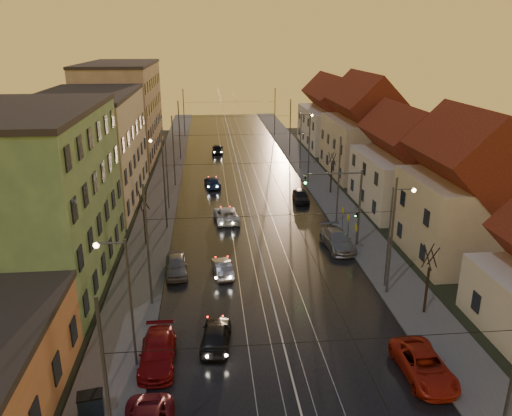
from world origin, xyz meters
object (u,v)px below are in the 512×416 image
object	(u,v)px
street_lamp_0	(124,292)
dumpster	(91,405)
driving_car_4	(218,149)
traffic_light_mast	(349,198)
parked_left_3	(176,265)
driving_car_1	(222,268)
parked_right_2	(301,196)
parked_right_1	(337,240)
parked_left_2	(158,353)
driving_car_0	(216,335)
driving_car_2	(226,215)
parked_right_0	(424,365)
driving_car_3	(212,182)
street_lamp_2	(164,166)
street_lamp_1	(394,227)
street_lamp_3	(303,136)

from	to	relation	value
street_lamp_0	dumpster	distance (m)	5.86
driving_car_4	dumpster	xyz separation A→B (m)	(-7.77, -59.36, -0.06)
traffic_light_mast	parked_left_3	world-z (taller)	traffic_light_mast
driving_car_1	parked_right_2	size ratio (longest dim) A/B	0.91
street_lamp_0	driving_car_4	xyz separation A→B (m)	(6.35, 55.51, -4.13)
parked_right_1	parked_left_2	bearing A→B (deg)	-137.42
parked_left_2	parked_right_2	size ratio (longest dim) A/B	1.19
driving_car_0	driving_car_1	distance (m)	9.63
driving_car_4	parked_left_2	distance (m)	55.54
driving_car_2	parked_left_3	bearing A→B (deg)	63.26
driving_car_4	parked_right_0	world-z (taller)	driving_car_4
parked_left_2	parked_right_2	xyz separation A→B (m)	(13.78, 28.99, -0.01)
driving_car_2	driving_car_3	world-z (taller)	driving_car_2
driving_car_2	driving_car_4	xyz separation A→B (m)	(-0.12, 31.92, 0.06)
street_lamp_2	driving_car_1	world-z (taller)	street_lamp_2
traffic_light_mast	parked_left_2	world-z (taller)	traffic_light_mast
parked_left_3	parked_right_0	distance (m)	20.42
parked_right_0	parked_right_2	size ratio (longest dim) A/B	1.25
street_lamp_2	driving_car_4	bearing A→B (deg)	77.00
parked_right_1	driving_car_4	bearing A→B (deg)	99.81
driving_car_2	parked_right_2	size ratio (longest dim) A/B	1.21
parked_left_3	parked_right_2	xyz separation A→B (m)	(13.33, 17.23, -0.02)
traffic_light_mast	street_lamp_1	bearing A→B (deg)	-82.09
driving_car_3	parked_left_3	world-z (taller)	parked_left_3
parked_right_2	street_lamp_0	bearing A→B (deg)	-115.39
driving_car_1	parked_right_0	bearing A→B (deg)	120.80
street_lamp_1	parked_right_1	xyz separation A→B (m)	(-2.02, 7.70, -4.10)
driving_car_3	parked_right_2	bearing A→B (deg)	139.33
parked_left_3	street_lamp_2	bearing A→B (deg)	92.54
parked_left_2	parked_right_0	world-z (taller)	parked_right_0
street_lamp_2	driving_car_0	bearing A→B (deg)	-79.35
parked_right_1	dumpster	distance (m)	26.31
street_lamp_2	parked_right_0	world-z (taller)	street_lamp_2
street_lamp_3	parked_left_2	size ratio (longest dim) A/B	1.61
driving_car_4	parked_right_0	xyz separation A→B (m)	(10.12, -57.95, -0.03)
street_lamp_0	driving_car_2	distance (m)	24.82
street_lamp_1	street_lamp_2	bearing A→B (deg)	132.32
street_lamp_0	driving_car_4	bearing A→B (deg)	83.47
street_lamp_3	parked_left_3	xyz separation A→B (m)	(-16.24, -32.07, -4.16)
traffic_light_mast	parked_right_2	xyz separation A→B (m)	(-1.79, 13.17, -3.89)
driving_car_3	parked_left_3	size ratio (longest dim) A/B	1.04
street_lamp_2	parked_left_3	xyz separation A→B (m)	(1.97, -16.07, -4.16)
street_lamp_0	parked_right_0	bearing A→B (deg)	-8.44
street_lamp_0	traffic_light_mast	distance (m)	23.42
driving_car_3	traffic_light_mast	bearing A→B (deg)	114.65
street_lamp_3	parked_right_2	xyz separation A→B (m)	(-2.90, -14.83, -4.18)
traffic_light_mast	parked_right_1	world-z (taller)	traffic_light_mast
traffic_light_mast	street_lamp_2	bearing A→B (deg)	144.93
street_lamp_0	driving_car_1	world-z (taller)	street_lamp_0
driving_car_2	driving_car_4	bearing A→B (deg)	-95.40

